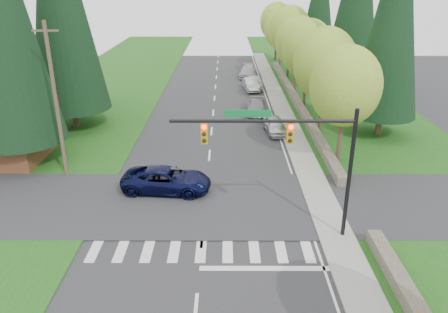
{
  "coord_description": "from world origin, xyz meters",
  "views": [
    {
      "loc": [
        1.17,
        -14.68,
        12.35
      ],
      "look_at": [
        1.11,
        8.46,
        2.8
      ],
      "focal_mm": 35.0,
      "sensor_mm": 36.0,
      "label": 1
    }
  ],
  "objects_px": {
    "suv_navy": "(167,180)",
    "parked_car_b": "(257,108)",
    "parked_car_d": "(254,82)",
    "parked_car_a": "(275,125)",
    "parked_car_c": "(251,85)",
    "parked_car_e": "(248,71)"
  },
  "relations": [
    {
      "from": "parked_car_b",
      "to": "parked_car_c",
      "type": "height_order",
      "value": "parked_car_c"
    },
    {
      "from": "parked_car_d",
      "to": "parked_car_c",
      "type": "bearing_deg",
      "value": -117.74
    },
    {
      "from": "suv_navy",
      "to": "parked_car_b",
      "type": "relative_size",
      "value": 1.16
    },
    {
      "from": "suv_navy",
      "to": "parked_car_a",
      "type": "xyz_separation_m",
      "value": [
        7.85,
        10.92,
        -0.07
      ]
    },
    {
      "from": "suv_navy",
      "to": "parked_car_e",
      "type": "height_order",
      "value": "suv_navy"
    },
    {
      "from": "suv_navy",
      "to": "parked_car_b",
      "type": "distance_m",
      "value": 17.44
    },
    {
      "from": "suv_navy",
      "to": "parked_car_d",
      "type": "height_order",
      "value": "suv_navy"
    },
    {
      "from": "parked_car_b",
      "to": "parked_car_d",
      "type": "relative_size",
      "value": 1.06
    },
    {
      "from": "parked_car_c",
      "to": "parked_car_e",
      "type": "height_order",
      "value": "parked_car_e"
    },
    {
      "from": "parked_car_b",
      "to": "parked_car_e",
      "type": "distance_m",
      "value": 17.44
    },
    {
      "from": "parked_car_a",
      "to": "parked_car_e",
      "type": "relative_size",
      "value": 0.8
    },
    {
      "from": "suv_navy",
      "to": "parked_car_a",
      "type": "height_order",
      "value": "suv_navy"
    },
    {
      "from": "parked_car_c",
      "to": "parked_car_d",
      "type": "distance_m",
      "value": 0.99
    },
    {
      "from": "parked_car_b",
      "to": "parked_car_c",
      "type": "bearing_deg",
      "value": 96.11
    },
    {
      "from": "parked_car_c",
      "to": "parked_car_e",
      "type": "bearing_deg",
      "value": 83.17
    },
    {
      "from": "parked_car_a",
      "to": "parked_car_b",
      "type": "bearing_deg",
      "value": 96.93
    },
    {
      "from": "parked_car_c",
      "to": "parked_car_b",
      "type": "bearing_deg",
      "value": -96.6
    },
    {
      "from": "parked_car_c",
      "to": "parked_car_e",
      "type": "relative_size",
      "value": 0.82
    },
    {
      "from": "parked_car_a",
      "to": "parked_car_c",
      "type": "relative_size",
      "value": 0.97
    },
    {
      "from": "parked_car_c",
      "to": "parked_car_a",
      "type": "bearing_deg",
      "value": -91.93
    },
    {
      "from": "parked_car_d",
      "to": "suv_navy",
      "type": "bearing_deg",
      "value": -109.21
    },
    {
      "from": "parked_car_a",
      "to": "parked_car_b",
      "type": "xyz_separation_m",
      "value": [
        -1.23,
        5.21,
        -0.01
      ]
    }
  ]
}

